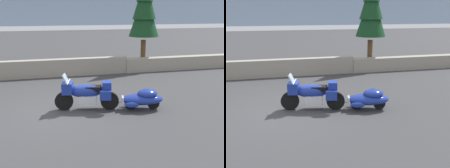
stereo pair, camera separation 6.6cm
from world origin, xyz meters
The scene contains 5 objects.
ground_plane centered at (0.00, 0.00, 0.00)m, with size 80.00×80.00×0.00m, color #38383A.
stone_guard_wall centered at (-0.01, 5.29, 0.45)m, with size 24.00×0.58×0.94m.
touring_motorcycle centered at (0.97, 0.00, 0.62)m, with size 2.29×1.04×1.33m.
car_shaped_trailer centered at (2.94, -0.44, 0.41)m, with size 2.23×1.02×0.76m.
pine_tree_tall centered at (5.38, 6.13, 3.79)m, with size 1.81×1.81×6.05m.
Camera 2 is at (-0.14, -8.70, 3.48)m, focal length 40.96 mm.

